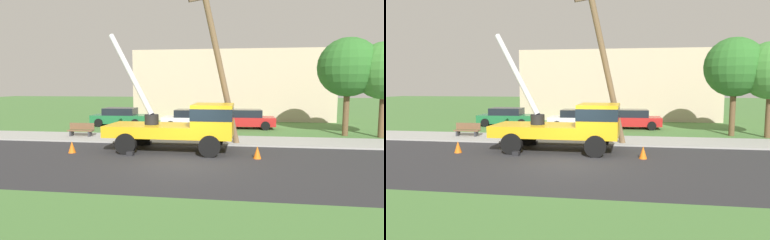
% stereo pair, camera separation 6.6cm
% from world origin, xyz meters
% --- Properties ---
extents(ground_plane, '(120.00, 120.00, 0.00)m').
position_xyz_m(ground_plane, '(0.00, 12.00, 0.00)').
color(ground_plane, '#477538').
extents(road_asphalt, '(80.00, 8.39, 0.01)m').
position_xyz_m(road_asphalt, '(0.00, 0.00, 0.00)').
color(road_asphalt, '#2B2B2D').
rests_on(road_asphalt, ground).
extents(sidewalk_strip, '(80.00, 3.13, 0.10)m').
position_xyz_m(sidewalk_strip, '(0.00, 5.76, 0.05)').
color(sidewalk_strip, '#9E9E99').
rests_on(sidewalk_strip, ground).
extents(utility_truck, '(6.76, 3.21, 5.98)m').
position_xyz_m(utility_truck, '(-0.33, 2.60, 1.41)').
color(utility_truck, gold).
rests_on(utility_truck, ground).
extents(leaning_utility_pole, '(2.75, 1.52, 8.82)m').
position_xyz_m(leaning_utility_pole, '(1.10, 4.33, 4.53)').
color(leaning_utility_pole, brown).
rests_on(leaning_utility_pole, ground).
extents(traffic_cone_ahead, '(0.36, 0.36, 0.56)m').
position_xyz_m(traffic_cone_ahead, '(3.03, 1.38, 0.28)').
color(traffic_cone_ahead, orange).
rests_on(traffic_cone_ahead, ground).
extents(traffic_cone_behind, '(0.36, 0.36, 0.56)m').
position_xyz_m(traffic_cone_behind, '(-5.76, 1.40, 0.28)').
color(traffic_cone_behind, orange).
rests_on(traffic_cone_behind, ground).
extents(parked_sedan_green, '(4.46, 2.11, 1.42)m').
position_xyz_m(parked_sedan_green, '(-7.18, 11.91, 0.71)').
color(parked_sedan_green, '#1E6638').
rests_on(parked_sedan_green, ground).
extents(parked_sedan_white, '(4.44, 2.08, 1.42)m').
position_xyz_m(parked_sedan_white, '(-1.27, 11.03, 0.71)').
color(parked_sedan_white, silver).
rests_on(parked_sedan_white, ground).
extents(parked_sedan_red, '(4.46, 2.12, 1.42)m').
position_xyz_m(parked_sedan_red, '(2.61, 11.67, 0.71)').
color(parked_sedan_red, '#B21E1E').
rests_on(parked_sedan_red, ground).
extents(park_bench, '(1.60, 0.45, 0.90)m').
position_xyz_m(park_bench, '(-7.49, 5.83, 0.46)').
color(park_bench, brown).
rests_on(park_bench, ground).
extents(roadside_tree_far, '(3.73, 3.73, 6.24)m').
position_xyz_m(roadside_tree_far, '(8.97, 8.98, 4.35)').
color(roadside_tree_far, brown).
rests_on(roadside_tree_far, ground).
extents(lowrise_building_backdrop, '(18.00, 6.00, 6.40)m').
position_xyz_m(lowrise_building_backdrop, '(1.46, 19.30, 3.20)').
color(lowrise_building_backdrop, '#C6B293').
rests_on(lowrise_building_backdrop, ground).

